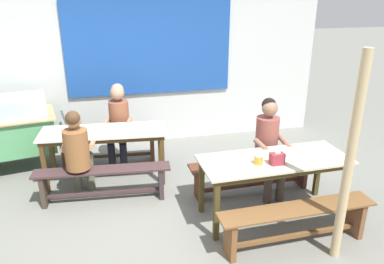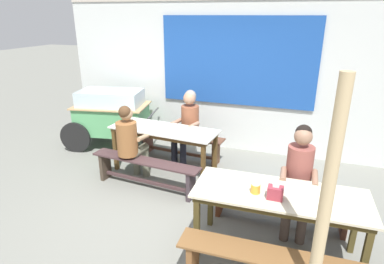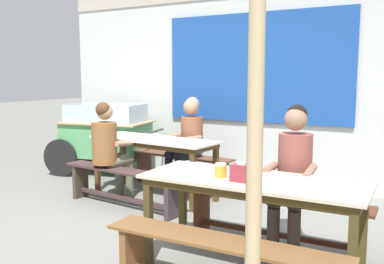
% 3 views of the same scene
% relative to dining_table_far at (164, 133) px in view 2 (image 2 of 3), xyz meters
% --- Properties ---
extents(ground_plane, '(40.00, 40.00, 0.00)m').
position_rel_dining_table_far_xyz_m(ground_plane, '(0.70, -1.00, -0.70)').
color(ground_plane, slate).
extents(backdrop_wall, '(6.54, 0.23, 2.94)m').
position_rel_dining_table_far_xyz_m(backdrop_wall, '(0.71, 1.42, 0.85)').
color(backdrop_wall, silver).
rests_on(backdrop_wall, ground_plane).
extents(dining_table_far, '(1.82, 0.79, 0.78)m').
position_rel_dining_table_far_xyz_m(dining_table_far, '(0.00, 0.00, 0.00)').
color(dining_table_far, silver).
rests_on(dining_table_far, ground_plane).
extents(dining_table_near, '(1.81, 0.75, 0.78)m').
position_rel_dining_table_far_xyz_m(dining_table_near, '(1.96, -1.43, 0.00)').
color(dining_table_near, beige).
rests_on(dining_table_near, ground_plane).
extents(bench_far_back, '(1.65, 0.46, 0.47)m').
position_rel_dining_table_far_xyz_m(bench_far_back, '(0.05, 0.60, -0.38)').
color(bench_far_back, brown).
rests_on(bench_far_back, ground_plane).
extents(bench_far_front, '(1.78, 0.41, 0.47)m').
position_rel_dining_table_far_xyz_m(bench_far_front, '(-0.05, -0.60, -0.38)').
color(bench_far_front, '#412C2D').
rests_on(bench_far_front, ground_plane).
extents(bench_near_back, '(1.77, 0.34, 0.47)m').
position_rel_dining_table_far_xyz_m(bench_near_back, '(1.94, -0.83, -0.38)').
color(bench_near_back, '#522B1A').
rests_on(bench_near_back, ground_plane).
extents(food_cart, '(1.88, 1.13, 1.14)m').
position_rel_dining_table_far_xyz_m(food_cart, '(-1.45, 0.71, -0.01)').
color(food_cart, '#55A164').
rests_on(food_cart, ground_plane).
extents(person_left_back_turned, '(0.44, 0.56, 1.28)m').
position_rel_dining_table_far_xyz_m(person_left_back_turned, '(-0.34, -0.50, 0.03)').
color(person_left_back_turned, '#676853').
rests_on(person_left_back_turned, ground_plane).
extents(person_right_near_table, '(0.42, 0.52, 1.34)m').
position_rel_dining_table_far_xyz_m(person_right_near_table, '(2.12, -0.89, 0.07)').
color(person_right_near_table, '#443730').
rests_on(person_right_near_table, ground_plane).
extents(person_center_facing, '(0.47, 0.60, 1.30)m').
position_rel_dining_table_far_xyz_m(person_center_facing, '(0.23, 0.50, 0.05)').
color(person_center_facing, black).
rests_on(person_center_facing, ground_plane).
extents(tissue_box, '(0.16, 0.11, 0.16)m').
position_rel_dining_table_far_xyz_m(tissue_box, '(1.91, -1.57, 0.15)').
color(tissue_box, '#942F3B').
rests_on(tissue_box, dining_table_near).
extents(condiment_jar, '(0.10, 0.10, 0.11)m').
position_rel_dining_table_far_xyz_m(condiment_jar, '(1.71, -1.52, 0.14)').
color(condiment_jar, orange).
rests_on(condiment_jar, dining_table_near).
extents(soup_bowl, '(0.14, 0.14, 0.04)m').
position_rel_dining_table_far_xyz_m(soup_bowl, '(-0.06, 0.09, 0.10)').
color(soup_bowl, silver).
rests_on(soup_bowl, dining_table_far).
extents(wooden_support_post, '(0.09, 0.09, 2.19)m').
position_rel_dining_table_far_xyz_m(wooden_support_post, '(2.30, -2.30, 0.40)').
color(wooden_support_post, tan).
rests_on(wooden_support_post, ground_plane).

